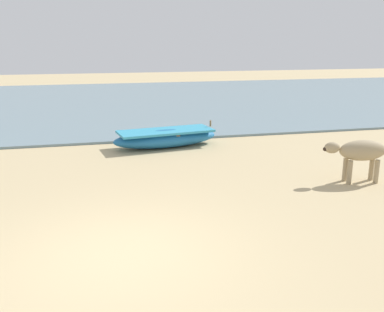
# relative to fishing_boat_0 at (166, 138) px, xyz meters

# --- Properties ---
(ground) EXTENTS (80.00, 80.00, 0.00)m
(ground) POSITION_rel_fishing_boat_0_xyz_m (-1.97, -7.03, -0.30)
(ground) COLOR tan
(sea_water) EXTENTS (60.00, 20.00, 0.08)m
(sea_water) POSITION_rel_fishing_boat_0_xyz_m (-1.97, 10.85, -0.26)
(sea_water) COLOR slate
(sea_water) RESTS_ON ground
(fishing_boat_0) EXTENTS (3.54, 1.63, 0.75)m
(fishing_boat_0) POSITION_rel_fishing_boat_0_xyz_m (0.00, 0.00, 0.00)
(fishing_boat_0) COLOR #1E669E
(fishing_boat_0) RESTS_ON ground
(cow_adult_dun) EXTENTS (1.60, 0.62, 1.04)m
(cow_adult_dun) POSITION_rel_fishing_boat_0_xyz_m (3.88, -4.62, 0.45)
(cow_adult_dun) COLOR tan
(cow_adult_dun) RESTS_ON ground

